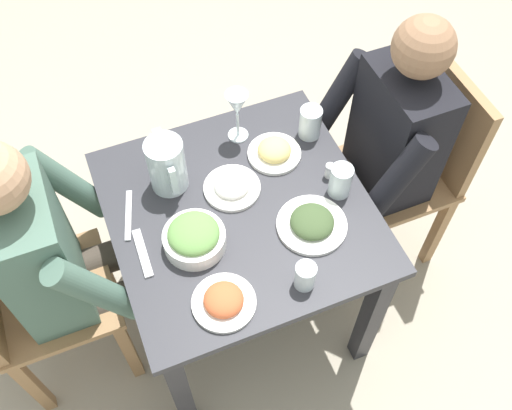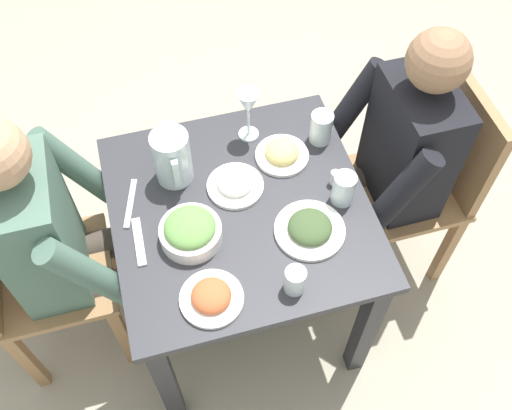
{
  "view_description": "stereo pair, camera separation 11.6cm",
  "coord_description": "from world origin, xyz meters",
  "views": [
    {
      "loc": [
        0.97,
        -0.34,
        2.24
      ],
      "look_at": [
        0.03,
        0.04,
        0.75
      ],
      "focal_mm": 41.03,
      "sensor_mm": 36.0,
      "label": 1
    },
    {
      "loc": [
        1.01,
        -0.23,
        2.24
      ],
      "look_at": [
        0.03,
        0.04,
        0.75
      ],
      "focal_mm": 41.03,
      "sensor_mm": 36.0,
      "label": 2
    }
  ],
  "objects": [
    {
      "name": "ground_plane",
      "position": [
        0.0,
        0.0,
        0.0
      ],
      "size": [
        8.0,
        8.0,
        0.0
      ],
      "primitive_type": "plane",
      "color": "#9E937F"
    },
    {
      "name": "dining_table",
      "position": [
        0.0,
        0.0,
        0.58
      ],
      "size": [
        0.8,
        0.8,
        0.72
      ],
      "color": "#2D2D33",
      "rests_on": "ground_plane"
    },
    {
      "name": "chair_near",
      "position": [
        -0.07,
        -0.73,
        0.51
      ],
      "size": [
        0.4,
        0.4,
        0.9
      ],
      "color": "#997047",
      "rests_on": "ground_plane"
    },
    {
      "name": "chair_far",
      "position": [
        -0.09,
        0.73,
        0.51
      ],
      "size": [
        0.4,
        0.4,
        0.9
      ],
      "color": "#997047",
      "rests_on": "ground_plane"
    },
    {
      "name": "diner_near",
      "position": [
        -0.07,
        -0.52,
        0.66
      ],
      "size": [
        0.48,
        0.53,
        1.19
      ],
      "color": "#4C6B5B",
      "rests_on": "ground_plane"
    },
    {
      "name": "diner_far",
      "position": [
        -0.09,
        0.52,
        0.66
      ],
      "size": [
        0.48,
        0.53,
        1.19
      ],
      "color": "black",
      "rests_on": "ground_plane"
    },
    {
      "name": "water_pitcher",
      "position": [
        -0.18,
        -0.17,
        0.82
      ],
      "size": [
        0.16,
        0.12,
        0.19
      ],
      "color": "silver",
      "rests_on": "dining_table"
    },
    {
      "name": "salad_bowl",
      "position": [
        0.07,
        -0.17,
        0.76
      ],
      "size": [
        0.19,
        0.19,
        0.09
      ],
      "color": "white",
      "rests_on": "dining_table"
    },
    {
      "name": "plate_dolmas",
      "position": [
        0.14,
        0.18,
        0.74
      ],
      "size": [
        0.22,
        0.22,
        0.05
      ],
      "color": "white",
      "rests_on": "dining_table"
    },
    {
      "name": "plate_fries",
      "position": [
        -0.16,
        0.19,
        0.74
      ],
      "size": [
        0.18,
        0.18,
        0.06
      ],
      "color": "white",
      "rests_on": "dining_table"
    },
    {
      "name": "plate_yoghurt",
      "position": [
        -0.08,
        0.01,
        0.74
      ],
      "size": [
        0.18,
        0.18,
        0.05
      ],
      "color": "white",
      "rests_on": "dining_table"
    },
    {
      "name": "plate_rice_curry",
      "position": [
        0.29,
        -0.16,
        0.74
      ],
      "size": [
        0.18,
        0.18,
        0.05
      ],
      "color": "white",
      "rests_on": "dining_table"
    },
    {
      "name": "water_glass_far_left",
      "position": [
        0.06,
        0.32,
        0.78
      ],
      "size": [
        0.07,
        0.07,
        0.11
      ],
      "primitive_type": "cylinder",
      "color": "silver",
      "rests_on": "dining_table"
    },
    {
      "name": "water_glass_by_pitcher",
      "position": [
        0.31,
        0.08,
        0.76
      ],
      "size": [
        0.06,
        0.06,
        0.09
      ],
      "primitive_type": "cylinder",
      "color": "silver",
      "rests_on": "dining_table"
    },
    {
      "name": "water_glass_far_right",
      "position": [
        -0.2,
        0.33,
        0.78
      ],
      "size": [
        0.08,
        0.08,
        0.11
      ],
      "primitive_type": "cylinder",
      "color": "silver",
      "rests_on": "dining_table"
    },
    {
      "name": "wine_glass",
      "position": [
        -0.29,
        0.11,
        0.86
      ],
      "size": [
        0.08,
        0.08,
        0.2
      ],
      "color": "silver",
      "rests_on": "dining_table"
    },
    {
      "name": "salt_shaker",
      "position": [
        -0.01,
        0.32,
        0.75
      ],
      "size": [
        0.03,
        0.03,
        0.05
      ],
      "color": "white",
      "rests_on": "dining_table"
    },
    {
      "name": "fork_near",
      "position": [
        0.04,
        -0.33,
        0.72
      ],
      "size": [
        0.17,
        0.03,
        0.01
      ],
      "primitive_type": "cube",
      "rotation": [
        0.0,
        0.0,
        -0.03
      ],
      "color": "silver",
      "rests_on": "dining_table"
    },
    {
      "name": "knife_near",
      "position": [
        -0.1,
        -0.33,
        0.72
      ],
      "size": [
        0.18,
        0.07,
        0.01
      ],
      "primitive_type": "cube",
      "rotation": [
        0.0,
        0.0,
        -0.29
      ],
      "color": "silver",
      "rests_on": "dining_table"
    }
  ]
}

